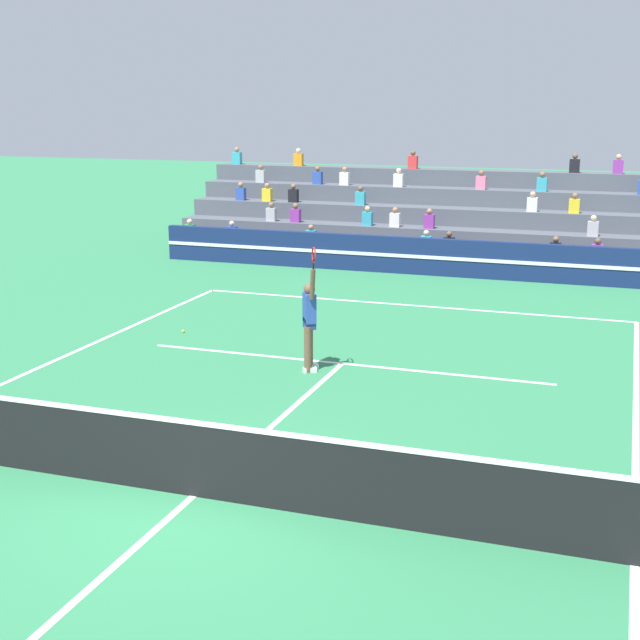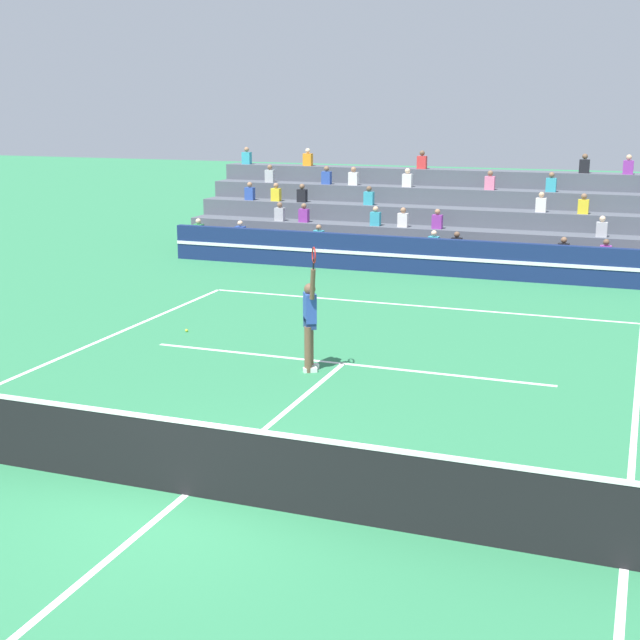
% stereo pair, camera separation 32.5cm
% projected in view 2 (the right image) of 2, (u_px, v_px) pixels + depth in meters
% --- Properties ---
extents(ground_plane, '(120.00, 120.00, 0.00)m').
position_uv_depth(ground_plane, '(186.00, 495.00, 11.75)').
color(ground_plane, '#2D7A4C').
extents(court_lines, '(11.10, 23.90, 0.01)m').
position_uv_depth(court_lines, '(186.00, 495.00, 11.75)').
color(court_lines, white).
rests_on(court_lines, ground).
extents(tennis_net, '(12.00, 0.10, 1.10)m').
position_uv_depth(tennis_net, '(184.00, 457.00, 11.62)').
color(tennis_net, slate).
rests_on(tennis_net, ground).
extents(sponsor_banner_wall, '(18.00, 0.26, 1.10)m').
position_uv_depth(sponsor_banner_wall, '(449.00, 258.00, 26.22)').
color(sponsor_banner_wall, navy).
rests_on(sponsor_banner_wall, ground).
extents(bleacher_stand, '(18.98, 4.75, 3.38)m').
position_uv_depth(bleacher_stand, '(474.00, 226.00, 29.57)').
color(bleacher_stand, '#4C515B').
rests_on(bleacher_stand, ground).
extents(tennis_player, '(0.50, 0.77, 2.50)m').
position_uv_depth(tennis_player, '(310.00, 321.00, 16.92)').
color(tennis_player, brown).
rests_on(tennis_player, ground).
extents(tennis_ball, '(0.07, 0.07, 0.07)m').
position_uv_depth(tennis_ball, '(187.00, 330.00, 20.00)').
color(tennis_ball, '#C6DB33').
rests_on(tennis_ball, ground).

